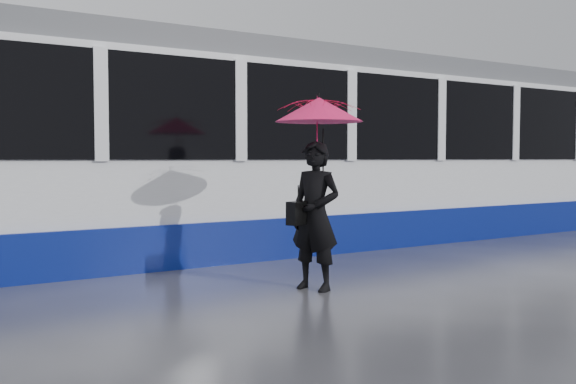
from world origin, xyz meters
TOP-DOWN VIEW (x-y plane):
  - ground at (0.00, 0.00)m, footprint 90.00×90.00m
  - rails at (0.00, 2.50)m, footprint 34.00×1.51m
  - tram at (0.68, 2.50)m, footprint 26.00×2.56m
  - woman at (0.01, -0.85)m, footprint 0.62×0.74m
  - umbrella at (0.06, -0.85)m, footprint 1.32×1.32m
  - handbag at (-0.21, -0.83)m, footprint 0.33×0.24m

SIDE VIEW (x-z plane):
  - ground at x=0.00m, z-range 0.00..0.00m
  - rails at x=0.00m, z-range 0.00..0.02m
  - woman at x=0.01m, z-range 0.00..1.72m
  - handbag at x=-0.21m, z-range 0.68..1.12m
  - tram at x=0.68m, z-range -0.04..3.31m
  - umbrella at x=0.06m, z-range 1.30..2.46m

